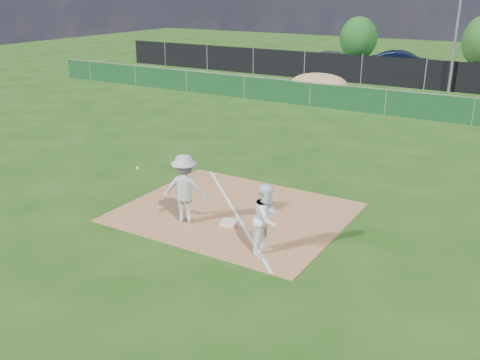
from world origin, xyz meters
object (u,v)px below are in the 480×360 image
Objects in this scene: first_base at (228,222)px; light_pole at (458,22)px; runner at (267,219)px; car_left at (336,60)px; tree_left at (358,38)px; play_at_first at (185,189)px; car_mid at (403,63)px.

light_pole is at bearing 86.88° from first_base.
car_left is (-9.38, 28.10, -0.11)m from runner.
tree_left is at bearing -9.89° from car_left.
play_at_first is 34.33m from tree_left.
light_pole is 2.21× the size of tree_left.
tree_left is (-8.20, 33.13, 1.80)m from first_base.
first_base is at bearing 59.05° from runner.
play_at_first is at bearing -78.00° from tree_left.
tree_left is (-7.14, 33.57, 0.91)m from play_at_first.
light_pole is 14.39m from tree_left.
light_pole is 1.63× the size of car_mid.
runner is 0.35× the size of car_mid.
light_pole is 7.55m from car_mid.
light_pole is at bearing 84.30° from play_at_first.
car_mid reaches higher than car_left.
runner is 29.62m from car_left.
light_pole is at bearing -48.53° from tree_left.
car_left is (-7.77, 27.24, 0.70)m from first_base.
first_base is 1.99m from runner.
first_base is 0.16× the size of play_at_first.
light_pole is 23.54m from runner.
first_base is at bearing -178.16° from car_left.
runner is at bearing -28.02° from first_base.
tree_left is (-5.22, 5.25, 1.04)m from car_mid.
first_base is 28.05m from car_mid.
runner is at bearing -8.88° from play_at_first.
play_at_first is 0.68× the size of tree_left.
runner is 0.48× the size of tree_left.
play_at_first is 28.48m from car_left.
runner is at bearing -89.05° from light_pole.
runner reaches higher than car_left.
car_mid is at bearing 96.09° from first_base.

